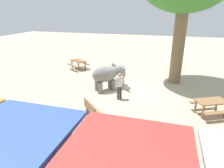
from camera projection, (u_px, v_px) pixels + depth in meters
name	position (u px, v px, depth m)	size (l,w,h in m)	color
ground_plane	(127.00, 90.00, 13.03)	(60.00, 60.00, 0.00)	#BAA88C
elephant	(109.00, 74.00, 12.77)	(2.23, 2.24, 1.66)	slate
person_handler	(119.00, 84.00, 11.43)	(0.37, 0.41, 1.62)	#3F3833
wooden_bench	(92.00, 110.00, 9.48)	(1.25, 1.29, 0.88)	olive
picnic_table_near	(211.00, 104.00, 9.81)	(2.01, 2.00, 0.78)	olive
picnic_table_far	(78.00, 63.00, 17.45)	(2.07, 2.07, 0.78)	brown
feed_bucket	(125.00, 87.00, 13.08)	(0.36, 0.36, 0.32)	gray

